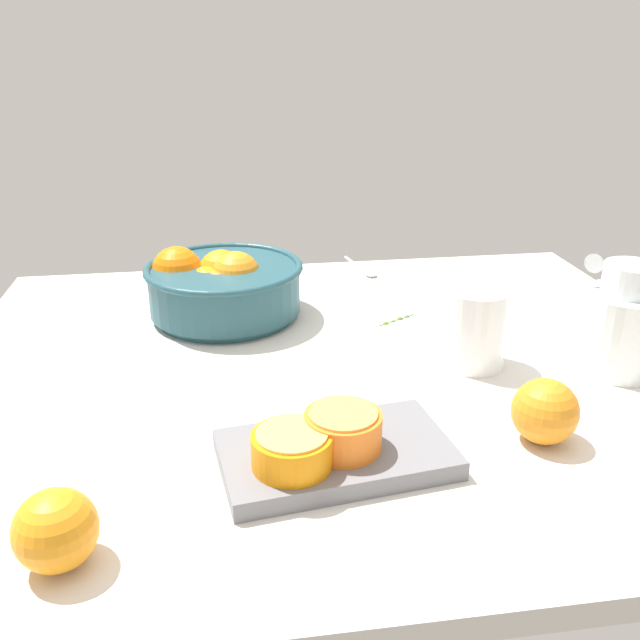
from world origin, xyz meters
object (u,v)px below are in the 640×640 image
at_px(cutting_board, 336,454).
at_px(loose_orange_3, 545,411).
at_px(juice_pitcher, 622,331).
at_px(spoon, 364,269).
at_px(fruit_bowl, 222,285).
at_px(loose_orange_0, 627,311).
at_px(juice_glass, 474,332).
at_px(orange_half_0, 343,430).
at_px(loose_orange_2, 56,530).
at_px(orange_half_1, 292,449).

relative_size(cutting_board, loose_orange_3, 3.26).
relative_size(juice_pitcher, spoon, 1.12).
bearing_deg(fruit_bowl, loose_orange_0, -14.33).
height_order(loose_orange_0, loose_orange_3, loose_orange_3).
distance_m(juice_glass, loose_orange_3, 0.21).
distance_m(fruit_bowl, cutting_board, 0.47).
bearing_deg(orange_half_0, loose_orange_3, 3.45).
height_order(fruit_bowl, orange_half_0, fruit_bowl).
bearing_deg(cutting_board, loose_orange_0, 29.20).
relative_size(orange_half_0, loose_orange_2, 1.13).
height_order(loose_orange_0, loose_orange_2, loose_orange_2).
bearing_deg(loose_orange_0, fruit_bowl, 165.67).
height_order(orange_half_0, orange_half_1, orange_half_0).
height_order(juice_glass, cutting_board, juice_glass).
distance_m(cutting_board, loose_orange_0, 0.60).
bearing_deg(orange_half_0, juice_pitcher, 22.19).
bearing_deg(loose_orange_3, loose_orange_0, 45.85).
distance_m(orange_half_1, loose_orange_0, 0.66).
height_order(juice_pitcher, loose_orange_2, juice_pitcher).
distance_m(juice_pitcher, cutting_board, 0.47).
bearing_deg(cutting_board, juice_pitcher, 21.40).
xyz_separation_m(orange_half_0, loose_orange_3, (0.24, 0.01, -0.01)).
height_order(orange_half_0, loose_orange_3, loose_orange_3).
distance_m(orange_half_1, loose_orange_3, 0.30).
bearing_deg(loose_orange_2, cutting_board, 23.39).
relative_size(orange_half_1, loose_orange_2, 1.14).
distance_m(loose_orange_3, spoon, 0.64).
bearing_deg(spoon, orange_half_0, -103.96).
relative_size(juice_pitcher, orange_half_1, 1.90).
height_order(fruit_bowl, loose_orange_0, fruit_bowl).
xyz_separation_m(cutting_board, spoon, (0.17, 0.65, -0.01)).
relative_size(cutting_board, spoon, 1.74).
relative_size(cutting_board, orange_half_1, 2.95).
relative_size(fruit_bowl, loose_orange_3, 3.38).
distance_m(orange_half_0, loose_orange_2, 0.30).
bearing_deg(juice_glass, loose_orange_2, -146.78).
height_order(fruit_bowl, cutting_board, fruit_bowl).
distance_m(fruit_bowl, juice_pitcher, 0.62).
relative_size(juice_pitcher, loose_orange_0, 2.27).
height_order(juice_pitcher, orange_half_0, juice_pitcher).
height_order(orange_half_1, loose_orange_3, loose_orange_3).
bearing_deg(cutting_board, orange_half_1, -150.59).
bearing_deg(loose_orange_2, juice_glass, 33.22).
bearing_deg(fruit_bowl, spoon, 34.30).
distance_m(loose_orange_0, spoon, 0.50).
bearing_deg(fruit_bowl, juice_glass, -33.95).
distance_m(fruit_bowl, juice_glass, 0.43).
distance_m(orange_half_1, loose_orange_2, 0.24).
distance_m(loose_orange_2, spoon, 0.88).
distance_m(juice_pitcher, orange_half_1, 0.53).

